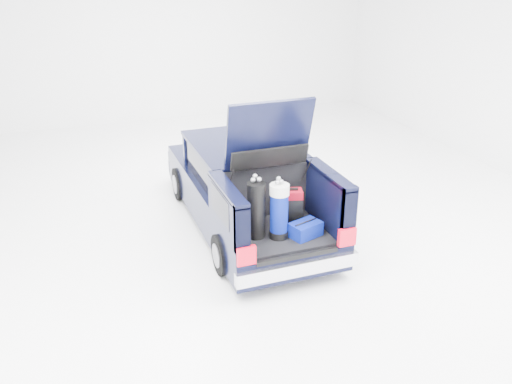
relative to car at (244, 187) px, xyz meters
name	(u,v)px	position (x,y,z in m)	size (l,w,h in m)	color
ground	(246,224)	(0.00, -0.11, -0.67)	(14.00, 14.00, 0.00)	white
car	(244,187)	(0.00, 0.00, 0.00)	(1.87, 4.65, 2.47)	black
red_suitcase	(290,207)	(0.25, -1.41, 0.20)	(0.39, 0.31, 0.58)	maroon
black_golf_bag	(256,210)	(-0.36, -1.61, 0.35)	(0.27, 0.29, 0.94)	black
blue_golf_bag	(279,211)	(-0.06, -1.73, 0.34)	(0.33, 0.33, 0.92)	black
blue_duffel	(305,229)	(0.31, -1.83, 0.03)	(0.51, 0.41, 0.23)	navy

